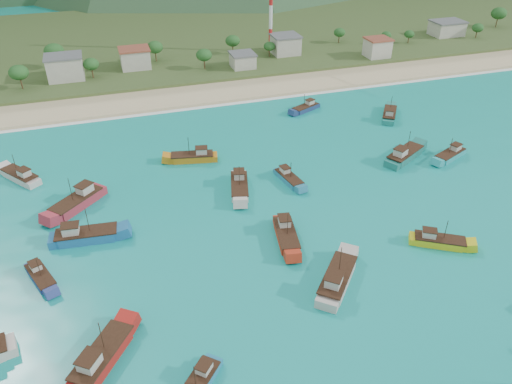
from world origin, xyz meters
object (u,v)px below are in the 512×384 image
object	(u,v)px
boat_5	(78,202)
boat_13	(239,187)
boat_18	(85,236)
boat_23	(306,108)
boat_2	(199,384)
boat_6	(41,277)
boat_27	(286,235)
boat_14	(450,155)
boat_12	(193,158)
boat_19	(102,358)
boat_17	(389,115)
boat_21	(438,242)
boat_0	(21,177)
boat_3	(404,156)
boat_25	(289,179)
boat_16	(337,280)

from	to	relation	value
boat_5	boat_13	world-z (taller)	boat_5
boat_18	boat_23	size ratio (longest dim) A/B	1.32
boat_2	boat_5	xyz separation A→B (m)	(-13.93, 47.72, 0.41)
boat_6	boat_13	world-z (taller)	boat_13
boat_27	boat_14	bearing A→B (deg)	-150.04
boat_12	boat_13	xyz separation A→B (m)	(6.54, -15.42, 0.06)
boat_2	boat_19	world-z (taller)	boat_19
boat_5	boat_23	distance (m)	68.09
boat_17	boat_21	distance (m)	54.64
boat_0	boat_3	bearing A→B (deg)	-48.85
boat_6	boat_12	size ratio (longest dim) A/B	0.79
boat_14	boat_6	bearing A→B (deg)	76.23
boat_14	boat_25	size ratio (longest dim) A/B	1.09
boat_2	boat_17	xyz separation A→B (m)	(66.68, 66.43, 0.20)
boat_16	boat_25	size ratio (longest dim) A/B	1.26
boat_5	boat_21	distance (m)	68.52
boat_14	boat_13	bearing A→B (deg)	65.11
boat_14	boat_16	distance (m)	52.95
boat_14	boat_27	bearing A→B (deg)	86.53
boat_13	boat_17	size ratio (longest dim) A/B	1.12
boat_17	boat_21	size ratio (longest dim) A/B	1.07
boat_0	boat_2	size ratio (longest dim) A/B	1.26
boat_0	boat_18	xyz separation A→B (m)	(12.67, -26.14, 0.16)
boat_2	boat_14	xyz separation A→B (m)	(68.38, 42.22, 0.12)
boat_6	boat_18	world-z (taller)	boat_18
boat_5	boat_6	size ratio (longest dim) A/B	1.32
boat_13	boat_6	bearing A→B (deg)	37.56
boat_18	boat_27	xyz separation A→B (m)	(34.35, -10.59, -0.12)
boat_6	boat_0	bearing A→B (deg)	-103.42
boat_25	boat_5	bearing A→B (deg)	-14.93
boat_13	boat_14	distance (m)	50.31
boat_21	boat_16	bearing A→B (deg)	-48.95
boat_23	boat_6	bearing A→B (deg)	102.19
boat_2	boat_5	bearing A→B (deg)	-31.68
boat_17	boat_5	bearing A→B (deg)	-132.38
boat_5	boat_23	size ratio (longest dim) A/B	1.24
boat_12	boat_14	world-z (taller)	boat_12
boat_12	boat_17	bearing A→B (deg)	-71.06
boat_17	boat_2	bearing A→B (deg)	-100.55
boat_0	boat_3	world-z (taller)	boat_3
boat_2	boat_25	xyz separation A→B (m)	(29.13, 43.98, 0.03)
boat_6	boat_3	bearing A→B (deg)	170.31
boat_0	boat_14	xyz separation A→B (m)	(93.87, -19.90, -0.09)
boat_12	boat_2	bearing A→B (deg)	-179.70
boat_3	boat_25	distance (m)	28.75
boat_12	boat_17	xyz separation A→B (m)	(55.13, 7.34, -0.02)
boat_21	boat_12	bearing A→B (deg)	-110.05
boat_0	boat_13	distance (m)	47.32
boat_3	boat_12	world-z (taller)	boat_3
boat_14	boat_19	distance (m)	87.10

